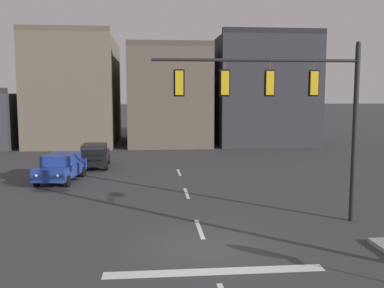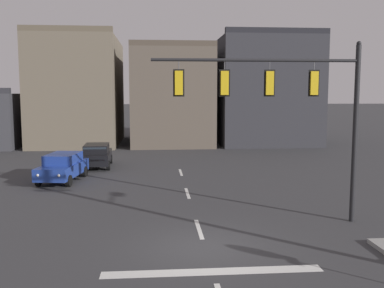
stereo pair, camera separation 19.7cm
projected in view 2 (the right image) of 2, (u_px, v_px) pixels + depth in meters
name	position (u px, v px, depth m)	size (l,w,h in m)	color
ground_plane	(205.00, 247.00, 14.57)	(400.00, 400.00, 0.00)	#353538
stop_bar_paint	(213.00, 272.00, 12.59)	(6.40, 0.50, 0.01)	silver
lane_centreline	(199.00, 229.00, 16.55)	(0.16, 26.40, 0.01)	silver
signal_mast_near_side	(287.00, 98.00, 16.82)	(8.06, 0.40, 7.10)	black
car_lot_nearside	(97.00, 155.00, 30.42)	(2.07, 4.52, 1.61)	black
car_lot_middle	(63.00, 167.00, 25.54)	(2.39, 4.62, 1.61)	navy
building_row	(145.00, 97.00, 44.68)	(35.91, 12.95, 11.02)	#38383D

